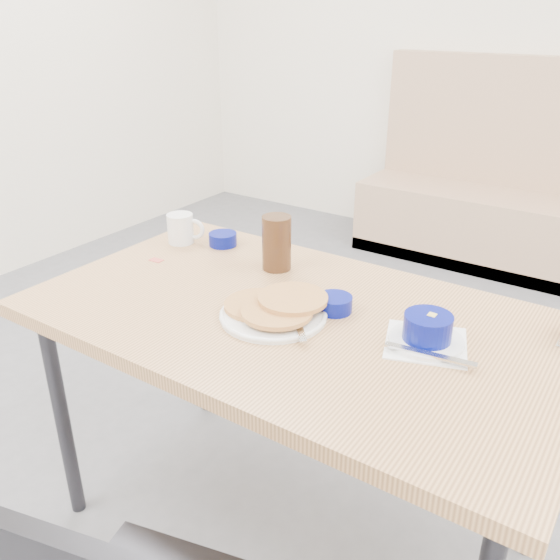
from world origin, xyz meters
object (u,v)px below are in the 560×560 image
Objects in this scene: creamer_bowl at (223,239)px; butter_bowl at (334,304)px; grits_setting at (427,332)px; booth_bench at (520,210)px; amber_tumbler at (277,243)px; dining_table at (295,334)px; pancake_plate at (275,310)px; coffee_mug at (182,228)px.

creamer_bowl is 1.00× the size of butter_bowl.
grits_setting reaches higher than creamer_bowl.
amber_tumbler is (-0.20, -2.33, 0.49)m from booth_bench.
pancake_plate is (-0.03, -0.05, 0.08)m from dining_table.
coffee_mug is at bearing 167.71° from butter_bowl.
dining_table is 15.17× the size of creamer_bowl.
coffee_mug reaches higher than creamer_bowl.
creamer_bowl is at bearing 24.03° from coffee_mug.
dining_table is 15.20× the size of butter_bowl.
amber_tumbler is (0.25, -0.06, 0.06)m from creamer_bowl.
amber_tumbler reaches higher than coffee_mug.
butter_bowl is at bearing 45.74° from pancake_plate.
booth_bench is at bearing 78.63° from creamer_bowl.
grits_setting is at bearing -15.93° from creamer_bowl.
creamer_bowl is (0.13, 0.06, -0.03)m from coffee_mug.
grits_setting is 2.76× the size of butter_bowl.
grits_setting is (0.34, 0.04, 0.09)m from dining_table.
booth_bench is 20.62× the size of butter_bowl.
pancake_plate reaches higher than butter_bowl.
grits_setting is at bearing -5.64° from butter_bowl.
amber_tumbler reaches higher than grits_setting.
creamer_bowl is (-0.46, 0.27, 0.08)m from dining_table.
booth_bench is 2.39m from amber_tumbler.
amber_tumbler is at bearing 162.57° from grits_setting.
booth_bench is at bearing 90.00° from dining_table.
creamer_bowl is (-0.42, 0.31, 0.00)m from pancake_plate.
grits_setting is (0.34, -2.49, 0.44)m from booth_bench.
dining_table is 5.51× the size of grits_setting.
dining_table is at bearing -19.74° from coffee_mug.
amber_tumbler is (0.38, -0.00, 0.03)m from coffee_mug.
dining_table is 0.53m from creamer_bowl.
pancake_plate reaches higher than creamer_bowl.
creamer_bowl reaches higher than dining_table.
dining_table is 0.13m from butter_bowl.
butter_bowl reaches higher than dining_table.
pancake_plate is at bearing -90.71° from booth_bench.
booth_bench is 1.36× the size of dining_table.
booth_bench is at bearing 85.04° from amber_tumbler.
creamer_bowl is at bearing -101.37° from booth_bench.
pancake_plate is at bearing -166.76° from grits_setting.
booth_bench reaches higher than coffee_mug.
dining_table is at bearing -90.00° from booth_bench.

